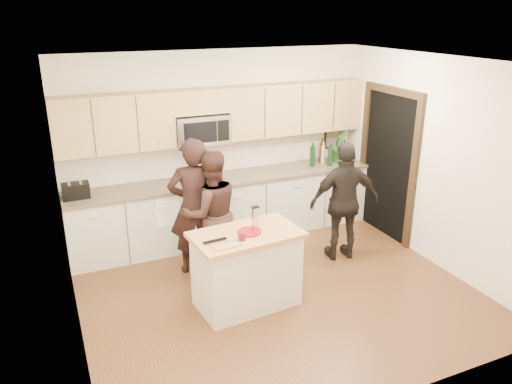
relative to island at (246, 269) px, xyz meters
name	(u,v)px	position (x,y,z in m)	size (l,w,h in m)	color
floor	(277,291)	(0.44, 0.10, -0.45)	(4.50, 4.50, 0.00)	brown
room_shell	(279,153)	(0.44, 0.10, 1.28)	(4.52, 4.02, 2.71)	beige
back_cabinetry	(227,207)	(0.44, 1.79, 0.02)	(4.50, 0.66, 0.94)	beige
upper_cabinetry	(223,113)	(0.47, 1.94, 1.39)	(4.50, 0.33, 0.75)	tan
microwave	(201,129)	(0.13, 1.90, 1.20)	(0.76, 0.41, 0.40)	silver
doorway	(388,159)	(2.67, 1.00, 0.70)	(0.06, 1.25, 2.20)	black
framed_picture	(332,136)	(2.39, 2.09, 0.83)	(0.30, 0.03, 0.38)	black
dish_towel	(165,200)	(-0.51, 1.61, 0.35)	(0.34, 0.60, 0.48)	white
island	(246,269)	(0.00, 0.00, 0.00)	(1.26, 0.80, 0.90)	beige
red_plate	(249,232)	(0.04, 0.00, 0.45)	(0.27, 0.27, 0.02)	maroon
box_grater	(255,217)	(0.12, 0.03, 0.60)	(0.08, 0.06, 0.27)	silver
drink_glass	(242,236)	(-0.11, -0.15, 0.49)	(0.08, 0.08, 0.09)	maroon
cutting_board	(226,245)	(-0.32, -0.21, 0.45)	(0.28, 0.16, 0.02)	#B97C4D
tongs	(215,240)	(-0.40, -0.09, 0.47)	(0.27, 0.03, 0.02)	black
knife	(234,241)	(-0.21, -0.16, 0.46)	(0.22, 0.02, 0.01)	silver
toaster	(76,191)	(-1.61, 1.77, 0.58)	(0.33, 0.21, 0.20)	black
bottle_cluster	(331,152)	(2.20, 1.82, 0.66)	(0.79, 0.34, 0.38)	black
orchid	(340,145)	(2.36, 1.82, 0.75)	(0.29, 0.24, 0.53)	#396E2C
woman_left	(194,207)	(-0.29, 1.02, 0.43)	(0.64, 0.42, 1.77)	black
woman_center	(211,213)	(-0.11, 0.89, 0.36)	(0.79, 0.61, 1.62)	#301B18
woman_right	(345,202)	(1.64, 0.55, 0.36)	(0.95, 0.40, 1.63)	black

